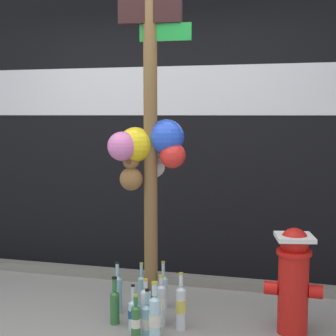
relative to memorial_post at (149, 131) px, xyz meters
The scene contains 16 objects.
building_wall 1.41m from the memorial_post, 100.31° to the left, with size 10.00×0.21×3.85m.
curb_strip 1.65m from the memorial_post, 104.74° to the left, with size 8.00×0.12×0.08m, color slate.
memorial_post is the anchor object (origin of this frame).
fire_hydrant 1.45m from the memorial_post, ahead, with size 0.40×0.30×0.75m.
bottle_0 1.30m from the memorial_post, 117.55° to the right, with size 0.07×0.07×0.33m.
bottle_1 1.32m from the memorial_post, 91.65° to the right, with size 0.07×0.07×0.32m.
bottle_2 1.27m from the memorial_post, 13.26° to the right, with size 0.07×0.07×0.41m.
bottle_3 1.29m from the memorial_post, 159.17° to the left, with size 0.07×0.07×0.40m.
bottle_4 1.30m from the memorial_post, 159.28° to the right, with size 0.07×0.07×0.35m.
bottle_5 1.26m from the memorial_post, 89.15° to the right, with size 0.08×0.08×0.36m.
bottle_6 1.29m from the memorial_post, 120.56° to the left, with size 0.06×0.06×0.38m.
bottle_7 1.32m from the memorial_post, 77.22° to the right, with size 0.08×0.08×0.33m.
bottle_8 1.28m from the memorial_post, 67.01° to the right, with size 0.08×0.08×0.42m.
bottle_9 1.25m from the memorial_post, 18.24° to the right, with size 0.07×0.07×0.38m.
bottle_10 1.31m from the memorial_post, 85.76° to the left, with size 0.07×0.07×0.37m.
litter_0 2.06m from the memorial_post, 142.91° to the left, with size 0.08×0.08×0.01m, color #8C99B2.
Camera 1 is at (1.25, -2.90, 1.53)m, focal length 53.77 mm.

